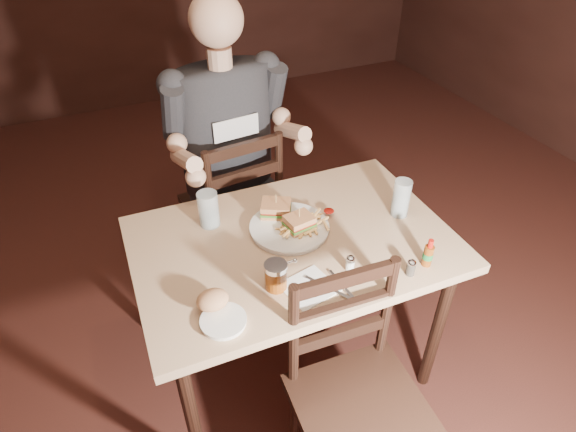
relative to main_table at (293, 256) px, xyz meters
name	(u,v)px	position (x,y,z in m)	size (l,w,h in m)	color
room_shell	(256,127)	(-0.21, -0.24, 0.71)	(7.00, 7.00, 7.00)	black
main_table	(293,256)	(0.00, 0.00, 0.00)	(1.22, 0.83, 0.77)	tan
chair_far	(232,206)	(-0.03, 0.69, -0.22)	(0.44, 0.48, 0.94)	black
chair_near	(362,410)	(0.00, -0.56, -0.23)	(0.43, 0.47, 0.92)	black
diner	(228,116)	(-0.03, 0.64, 0.32)	(0.60, 0.47, 1.04)	#28272B
dinner_plate	(289,229)	(0.01, 0.06, 0.09)	(0.30, 0.30, 0.02)	white
sandwich_left	(276,205)	(-0.01, 0.15, 0.15)	(0.11, 0.09, 0.10)	tan
sandwich_right	(299,220)	(0.04, 0.03, 0.15)	(0.10, 0.08, 0.09)	tan
fries_pile	(303,224)	(0.05, 0.03, 0.12)	(0.24, 0.17, 0.04)	#DDA354
ketchup_dollop	(329,211)	(0.19, 0.08, 0.10)	(0.04, 0.04, 0.01)	maroon
glass_left	(209,209)	(-0.26, 0.22, 0.15)	(0.08, 0.08, 0.15)	silver
glass_right	(401,198)	(0.46, -0.03, 0.16)	(0.07, 0.07, 0.16)	silver
hot_sauce	(429,253)	(0.38, -0.32, 0.14)	(0.04, 0.04, 0.11)	brown
salt_shaker	(350,263)	(0.12, -0.23, 0.11)	(0.03, 0.03, 0.06)	white
pepper_shaker	(411,268)	(0.30, -0.33, 0.11)	(0.03, 0.03, 0.06)	#38332D
syrup_dispenser	(276,276)	(-0.16, -0.20, 0.13)	(0.08, 0.08, 0.10)	brown
napkin	(309,287)	(-0.06, -0.25, 0.08)	(0.16, 0.15, 0.00)	white
knife	(329,288)	(0.00, -0.28, 0.09)	(0.01, 0.19, 0.00)	silver
fork	(341,284)	(0.05, -0.28, 0.09)	(0.01, 0.15, 0.00)	silver
side_plate	(223,322)	(-0.37, -0.28, 0.09)	(0.14, 0.14, 0.01)	white
bread_roll	(213,300)	(-0.38, -0.21, 0.12)	(0.11, 0.09, 0.06)	tan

